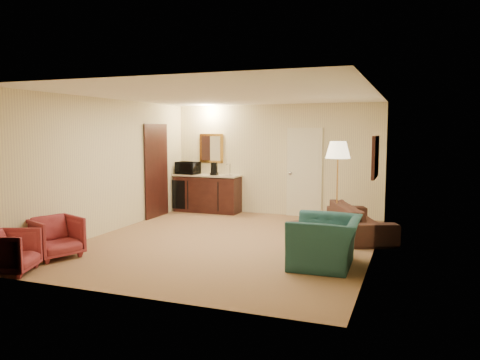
{
  "coord_description": "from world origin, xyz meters",
  "views": [
    {
      "loc": [
        3.08,
        -7.63,
        1.98
      ],
      "look_at": [
        0.03,
        0.5,
        1.07
      ],
      "focal_mm": 35.0,
      "sensor_mm": 36.0,
      "label": 1
    }
  ],
  "objects_px": {
    "teal_armchair": "(326,233)",
    "coffee_table": "(313,238)",
    "rose_chair_near": "(55,235)",
    "wetbar_cabinet": "(207,193)",
    "sofa": "(360,215)",
    "waste_bin": "(231,208)",
    "microwave": "(188,167)",
    "floor_lamp": "(337,187)",
    "coffee_maker": "(214,169)",
    "rose_chair_far": "(10,250)"
  },
  "relations": [
    {
      "from": "teal_armchair",
      "to": "coffee_table",
      "type": "xyz_separation_m",
      "value": [
        -0.32,
        0.7,
        -0.25
      ]
    },
    {
      "from": "rose_chair_near",
      "to": "wetbar_cabinet",
      "type": "bearing_deg",
      "value": 16.07
    },
    {
      "from": "wetbar_cabinet",
      "to": "rose_chair_near",
      "type": "distance_m",
      "value": 4.67
    },
    {
      "from": "teal_armchair",
      "to": "rose_chair_near",
      "type": "bearing_deg",
      "value": -77.54
    },
    {
      "from": "teal_armchair",
      "to": "sofa",
      "type": "bearing_deg",
      "value": 171.87
    },
    {
      "from": "rose_chair_near",
      "to": "waste_bin",
      "type": "bearing_deg",
      "value": 8.1
    },
    {
      "from": "coffee_table",
      "to": "microwave",
      "type": "distance_m",
      "value": 4.77
    },
    {
      "from": "floor_lamp",
      "to": "microwave",
      "type": "xyz_separation_m",
      "value": [
        -3.85,
        1.25,
        0.21
      ]
    },
    {
      "from": "wetbar_cabinet",
      "to": "waste_bin",
      "type": "distance_m",
      "value": 0.73
    },
    {
      "from": "sofa",
      "to": "coffee_maker",
      "type": "xyz_separation_m",
      "value": [
        -3.58,
        1.33,
        0.67
      ]
    },
    {
      "from": "rose_chair_far",
      "to": "waste_bin",
      "type": "bearing_deg",
      "value": -32.1
    },
    {
      "from": "sofa",
      "to": "floor_lamp",
      "type": "relative_size",
      "value": 1.14
    },
    {
      "from": "teal_armchair",
      "to": "waste_bin",
      "type": "distance_m",
      "value": 4.6
    },
    {
      "from": "waste_bin",
      "to": "sofa",
      "type": "bearing_deg",
      "value": -23.2
    },
    {
      "from": "teal_armchair",
      "to": "floor_lamp",
      "type": "xyz_separation_m",
      "value": [
        -0.2,
        2.3,
        0.41
      ]
    },
    {
      "from": "sofa",
      "to": "rose_chair_near",
      "type": "relative_size",
      "value": 2.88
    },
    {
      "from": "rose_chair_far",
      "to": "coffee_maker",
      "type": "relative_size",
      "value": 2.15
    },
    {
      "from": "wetbar_cabinet",
      "to": "coffee_maker",
      "type": "relative_size",
      "value": 5.32
    },
    {
      "from": "wetbar_cabinet",
      "to": "floor_lamp",
      "type": "relative_size",
      "value": 0.92
    },
    {
      "from": "sofa",
      "to": "rose_chair_near",
      "type": "bearing_deg",
      "value": 103.93
    },
    {
      "from": "sofa",
      "to": "waste_bin",
      "type": "xyz_separation_m",
      "value": [
        -3.15,
        1.35,
        -0.26
      ]
    },
    {
      "from": "rose_chair_far",
      "to": "waste_bin",
      "type": "xyz_separation_m",
      "value": [
        1.15,
        5.45,
        -0.19
      ]
    },
    {
      "from": "teal_armchair",
      "to": "rose_chair_far",
      "type": "xyz_separation_m",
      "value": [
        -4.05,
        -1.9,
        -0.16
      ]
    },
    {
      "from": "microwave",
      "to": "coffee_table",
      "type": "bearing_deg",
      "value": -28.56
    },
    {
      "from": "coffee_table",
      "to": "floor_lamp",
      "type": "xyz_separation_m",
      "value": [
        0.12,
        1.6,
        0.66
      ]
    },
    {
      "from": "coffee_table",
      "to": "microwave",
      "type": "bearing_deg",
      "value": 142.56
    },
    {
      "from": "rose_chair_far",
      "to": "floor_lamp",
      "type": "xyz_separation_m",
      "value": [
        3.85,
        4.2,
        0.56
      ]
    },
    {
      "from": "rose_chair_far",
      "to": "microwave",
      "type": "height_order",
      "value": "microwave"
    },
    {
      "from": "microwave",
      "to": "sofa",
      "type": "bearing_deg",
      "value": -8.59
    },
    {
      "from": "sofa",
      "to": "waste_bin",
      "type": "relative_size",
      "value": 7.31
    },
    {
      "from": "coffee_table",
      "to": "waste_bin",
      "type": "relative_size",
      "value": 2.99
    },
    {
      "from": "rose_chair_far",
      "to": "wetbar_cabinet",
      "type": "bearing_deg",
      "value": -25.36
    },
    {
      "from": "wetbar_cabinet",
      "to": "rose_chair_far",
      "type": "xyz_separation_m",
      "value": [
        -0.5,
        -5.52,
        -0.13
      ]
    },
    {
      "from": "wetbar_cabinet",
      "to": "teal_armchair",
      "type": "xyz_separation_m",
      "value": [
        3.55,
        -3.62,
        0.03
      ]
    },
    {
      "from": "wetbar_cabinet",
      "to": "sofa",
      "type": "bearing_deg",
      "value": -20.49
    },
    {
      "from": "rose_chair_near",
      "to": "coffee_maker",
      "type": "bearing_deg",
      "value": 13.22
    },
    {
      "from": "coffee_table",
      "to": "waste_bin",
      "type": "height_order",
      "value": "coffee_table"
    },
    {
      "from": "coffee_table",
      "to": "coffee_maker",
      "type": "distance_m",
      "value": 4.21
    },
    {
      "from": "teal_armchair",
      "to": "rose_chair_near",
      "type": "distance_m",
      "value": 4.18
    },
    {
      "from": "wetbar_cabinet",
      "to": "rose_chair_far",
      "type": "relative_size",
      "value": 2.47
    },
    {
      "from": "teal_armchair",
      "to": "microwave",
      "type": "relative_size",
      "value": 2.05
    },
    {
      "from": "wetbar_cabinet",
      "to": "floor_lamp",
      "type": "bearing_deg",
      "value": -21.51
    },
    {
      "from": "microwave",
      "to": "coffee_maker",
      "type": "height_order",
      "value": "microwave"
    },
    {
      "from": "waste_bin",
      "to": "rose_chair_far",
      "type": "bearing_deg",
      "value": -101.92
    },
    {
      "from": "teal_armchair",
      "to": "waste_bin",
      "type": "bearing_deg",
      "value": -142.4
    },
    {
      "from": "wetbar_cabinet",
      "to": "coffee_table",
      "type": "bearing_deg",
      "value": -42.14
    },
    {
      "from": "sofa",
      "to": "coffee_table",
      "type": "relative_size",
      "value": 2.44
    },
    {
      "from": "wetbar_cabinet",
      "to": "rose_chair_near",
      "type": "bearing_deg",
      "value": -96.15
    },
    {
      "from": "teal_armchair",
      "to": "waste_bin",
      "type": "relative_size",
      "value": 3.99
    },
    {
      "from": "wetbar_cabinet",
      "to": "coffee_table",
      "type": "distance_m",
      "value": 4.36
    }
  ]
}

